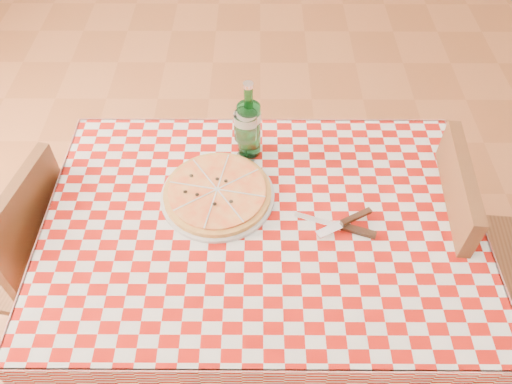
# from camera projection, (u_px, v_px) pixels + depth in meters

# --- Properties ---
(dining_table) EXTENTS (1.20, 0.80, 0.75)m
(dining_table) POSITION_uv_depth(u_px,v_px,m) (262.00, 240.00, 1.56)
(dining_table) COLOR brown
(dining_table) RESTS_ON ground
(tablecloth) EXTENTS (1.30, 0.90, 0.01)m
(tablecloth) POSITION_uv_depth(u_px,v_px,m) (263.00, 221.00, 1.48)
(tablecloth) COLOR #A8110A
(tablecloth) RESTS_ON dining_table
(chair_near) EXTENTS (0.44, 0.44, 0.91)m
(chair_near) POSITION_uv_depth(u_px,v_px,m) (461.00, 248.00, 1.70)
(chair_near) COLOR brown
(chair_near) RESTS_ON ground
(chair_far) EXTENTS (0.46, 0.46, 0.86)m
(chair_far) POSITION_uv_depth(u_px,v_px,m) (26.00, 253.00, 1.73)
(chair_far) COLOR brown
(chair_far) RESTS_ON ground
(pizza_plate) EXTENTS (0.41, 0.41, 0.05)m
(pizza_plate) POSITION_uv_depth(u_px,v_px,m) (217.00, 192.00, 1.52)
(pizza_plate) COLOR gold
(pizza_plate) RESTS_ON tablecloth
(water_bottle) EXTENTS (0.08, 0.08, 0.28)m
(water_bottle) POSITION_uv_depth(u_px,v_px,m) (249.00, 119.00, 1.57)
(water_bottle) COLOR #186124
(water_bottle) RESTS_ON tablecloth
(wine_glass) EXTENTS (0.09, 0.09, 0.19)m
(wine_glass) POSITION_uv_depth(u_px,v_px,m) (246.00, 137.00, 1.58)
(wine_glass) COLOR white
(wine_glass) RESTS_ON tablecloth
(cutlery) EXTENTS (0.29, 0.25, 0.03)m
(cutlery) POSITION_uv_depth(u_px,v_px,m) (341.00, 225.00, 1.45)
(cutlery) COLOR silver
(cutlery) RESTS_ON tablecloth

